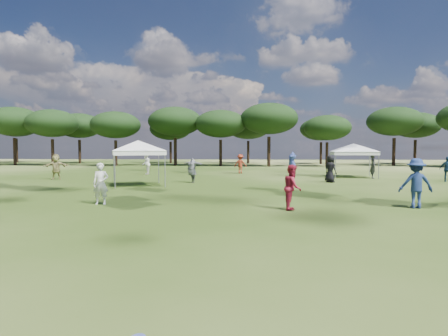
{
  "coord_description": "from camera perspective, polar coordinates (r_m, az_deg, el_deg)",
  "views": [
    {
      "loc": [
        0.58,
        -0.91,
        2.22
      ],
      "look_at": [
        0.27,
        4.19,
        1.94
      ],
      "focal_mm": 30.0,
      "sensor_mm": 36.0,
      "label": 1
    }
  ],
  "objects": [
    {
      "name": "tent_right",
      "position": [
        29.84,
        19.13,
        3.3
      ],
      "size": [
        6.35,
        6.35,
        2.84
      ],
      "rotation": [
        0.0,
        0.0,
        -0.11
      ],
      "color": "gray",
      "rests_on": "ground"
    },
    {
      "name": "tree_line",
      "position": [
        48.46,
        5.62,
        6.87
      ],
      "size": [
        108.78,
        17.63,
        7.77
      ],
      "color": "black",
      "rests_on": "ground"
    },
    {
      "name": "festival_crowd",
      "position": [
        24.63,
        4.37,
        -0.03
      ],
      "size": [
        27.89,
        22.63,
        1.93
      ],
      "color": "black",
      "rests_on": "ground"
    },
    {
      "name": "tent_left",
      "position": [
        22.44,
        -12.96,
        3.8
      ],
      "size": [
        5.47,
        5.47,
        2.95
      ],
      "rotation": [
        0.0,
        0.0,
        0.36
      ],
      "color": "gray",
      "rests_on": "ground"
    }
  ]
}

